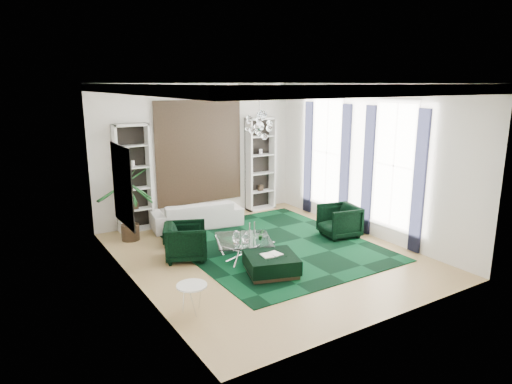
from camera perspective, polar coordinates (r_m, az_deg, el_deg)
floor at (r=10.48m, az=1.30°, el=-7.85°), size 6.00×7.00×0.02m
ceiling at (r=9.75m, az=1.42°, el=13.52°), size 6.00×7.00×0.02m
wall_back at (r=12.98m, az=-7.21°, el=4.98°), size 6.00×0.02×3.80m
wall_front at (r=7.35m, az=16.57°, el=-2.15°), size 6.00×0.02×3.80m
wall_left at (r=8.70m, az=-15.46°, el=0.33°), size 0.02×7.00×3.80m
wall_right at (r=11.84m, az=13.65°, el=3.87°), size 0.02×7.00×3.80m
crown_molding at (r=9.76m, az=1.42°, el=12.88°), size 6.00×7.00×0.18m
ceiling_medallion at (r=10.01m, az=0.45°, el=13.30°), size 0.90×0.90×0.05m
tapestry at (r=12.93m, az=-7.12°, el=4.95°), size 2.50×0.06×2.80m
shelving_left at (r=12.20m, az=-15.07°, el=1.68°), size 0.90×0.38×2.80m
shelving_right at (r=13.81m, az=0.57°, el=3.50°), size 0.90×0.38×2.80m
painting at (r=9.28m, az=-16.28°, el=0.78°), size 0.04×1.30×1.60m
window_near at (r=11.23m, az=16.85°, el=3.16°), size 0.03×1.10×2.90m
curtain_near_a at (r=10.76m, az=19.73°, el=1.14°), size 0.07×0.30×3.25m
curtain_near_b at (r=11.76m, az=13.81°, el=2.56°), size 0.07×0.30×3.25m
window_far at (r=12.91m, az=8.85°, el=4.88°), size 0.03×1.10×2.90m
curtain_far_a at (r=12.35m, az=11.04°, el=3.22°), size 0.07×0.30×3.25m
curtain_far_b at (r=13.52m, az=6.54°, el=4.27°), size 0.07×0.30×3.25m
rug at (r=11.04m, az=2.20°, el=-6.61°), size 4.20×5.00×0.02m
sofa at (r=12.42m, az=-7.42°, el=-2.76°), size 2.51×1.30×0.70m
armchair_left at (r=10.19m, az=-8.70°, el=-6.14°), size 1.16×1.15×0.81m
armchair_right at (r=11.71m, az=10.37°, el=-3.59°), size 1.05×1.03×0.81m
coffee_table at (r=10.28m, az=-1.55°, el=-6.99°), size 1.57×1.57×0.41m
ottoman_side at (r=11.34m, az=-9.18°, el=-5.20°), size 1.19×1.19×0.40m
ottoman_front at (r=9.42m, az=1.90°, el=-9.01°), size 1.26×1.26×0.40m
book at (r=9.34m, az=1.91°, el=-7.80°), size 0.42×0.28×0.03m
side_table at (r=7.99m, az=-7.97°, el=-13.12°), size 0.59×0.59×0.50m
palm at (r=11.48m, az=-15.73°, el=-0.12°), size 1.94×1.94×2.40m
chandelier at (r=10.40m, az=0.45°, el=8.24°), size 1.04×1.04×0.72m
table_plant at (r=10.12m, az=0.63°, el=-5.37°), size 0.16×0.14×0.24m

